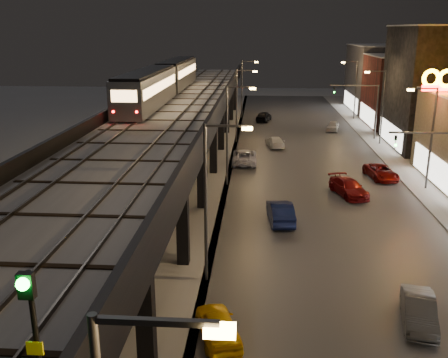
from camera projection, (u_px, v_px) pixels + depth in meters
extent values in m
cube|color=#46474D|center=(313.00, 175.00, 48.78)|extent=(17.00, 120.00, 0.06)
cube|color=#9FA1A8|center=(418.00, 176.00, 48.09)|extent=(4.00, 120.00, 0.14)
cube|color=#9FA1A8|center=(177.00, 172.00, 49.69)|extent=(11.00, 120.00, 0.06)
cube|color=black|center=(170.00, 120.00, 45.16)|extent=(9.00, 100.00, 1.00)
cube|color=black|center=(146.00, 315.00, 20.03)|extent=(0.70, 0.70, 5.30)
cube|color=black|center=(50.00, 256.00, 19.56)|extent=(8.00, 0.60, 0.50)
cube|color=black|center=(61.00, 220.00, 30.08)|extent=(0.70, 0.70, 5.30)
cube|color=black|center=(183.00, 223.00, 29.58)|extent=(0.70, 0.70, 5.30)
cube|color=black|center=(119.00, 181.00, 29.11)|extent=(8.00, 0.60, 0.50)
cube|color=black|center=(109.00, 174.00, 39.63)|extent=(0.70, 0.70, 5.30)
cube|color=black|center=(202.00, 176.00, 39.13)|extent=(0.70, 0.70, 5.30)
cube|color=black|center=(154.00, 144.00, 38.66)|extent=(8.00, 0.60, 0.50)
cube|color=black|center=(139.00, 146.00, 49.18)|extent=(0.70, 0.70, 5.30)
cube|color=black|center=(213.00, 147.00, 48.68)|extent=(0.70, 0.70, 5.30)
cube|color=black|center=(175.00, 121.00, 48.21)|extent=(8.00, 0.60, 0.50)
cube|color=black|center=(159.00, 127.00, 58.73)|extent=(0.70, 0.70, 5.30)
cube|color=black|center=(221.00, 128.00, 58.23)|extent=(0.70, 0.70, 5.30)
cube|color=black|center=(189.00, 106.00, 57.76)|extent=(8.00, 0.60, 0.50)
cube|color=black|center=(173.00, 113.00, 68.29)|extent=(0.70, 0.70, 5.30)
cube|color=black|center=(227.00, 114.00, 67.79)|extent=(0.70, 0.70, 5.30)
cube|color=black|center=(199.00, 95.00, 67.32)|extent=(8.00, 0.60, 0.50)
cube|color=black|center=(184.00, 103.00, 77.84)|extent=(0.70, 0.70, 5.30)
cube|color=black|center=(231.00, 103.00, 77.34)|extent=(0.70, 0.70, 5.30)
cube|color=black|center=(207.00, 87.00, 76.87)|extent=(8.00, 0.60, 0.50)
cube|color=black|center=(192.00, 95.00, 87.39)|extent=(0.70, 0.70, 5.30)
cube|color=black|center=(234.00, 95.00, 86.89)|extent=(0.70, 0.70, 5.30)
cube|color=black|center=(213.00, 80.00, 86.42)|extent=(8.00, 0.60, 0.50)
cube|color=#B2B7C1|center=(169.00, 113.00, 44.99)|extent=(8.40, 100.00, 0.16)
cube|color=#332D28|center=(134.00, 111.00, 45.16)|extent=(0.08, 98.00, 0.16)
cube|color=#332D28|center=(150.00, 111.00, 45.07)|extent=(0.08, 98.00, 0.16)
cube|color=#332D28|center=(183.00, 112.00, 44.86)|extent=(0.08, 98.00, 0.16)
cube|color=#332D28|center=(199.00, 112.00, 44.76)|extent=(0.08, 98.00, 0.16)
cube|color=black|center=(8.00, 258.00, 16.31)|extent=(7.80, 0.24, 0.06)
cube|color=black|center=(131.00, 147.00, 31.59)|extent=(7.80, 0.24, 0.06)
cube|color=black|center=(173.00, 109.00, 46.87)|extent=(7.80, 0.24, 0.06)
cube|color=black|center=(195.00, 89.00, 62.15)|extent=(7.80, 0.24, 0.06)
cube|color=black|center=(208.00, 77.00, 77.44)|extent=(7.80, 0.24, 0.06)
cube|color=black|center=(217.00, 109.00, 44.56)|extent=(0.30, 100.00, 1.10)
cube|color=black|center=(122.00, 108.00, 45.15)|extent=(0.30, 100.00, 1.10)
cube|color=beige|center=(435.00, 169.00, 44.75)|extent=(0.10, 12.00, 2.40)
cube|color=black|center=(448.00, 89.00, 58.07)|extent=(12.00, 13.00, 14.00)
cube|color=beige|center=(390.00, 134.00, 60.04)|extent=(0.10, 10.40, 2.40)
cube|color=maroon|center=(411.00, 92.00, 72.02)|extent=(12.00, 12.00, 10.00)
cube|color=beige|center=(367.00, 115.00, 73.41)|extent=(0.10, 9.60, 2.40)
cube|color=#B2B7C1|center=(415.00, 56.00, 70.55)|extent=(12.20, 12.20, 0.16)
cube|color=#434347|center=(388.00, 79.00, 85.25)|extent=(12.00, 16.00, 11.00)
cube|color=beige|center=(350.00, 101.00, 86.78)|extent=(0.10, 12.80, 2.40)
cube|color=#B2B7C1|center=(391.00, 45.00, 83.64)|extent=(12.20, 16.20, 0.16)
cube|color=#38383A|center=(155.00, 322.00, 8.49)|extent=(2.20, 0.12, 0.12)
cube|color=#F6BA58|center=(220.00, 331.00, 8.45)|extent=(0.55, 0.28, 0.18)
cylinder|color=#38383A|center=(206.00, 206.00, 27.03)|extent=(0.18, 0.18, 9.00)
cube|color=#38383A|center=(226.00, 126.00, 25.69)|extent=(2.20, 0.12, 0.12)
cube|color=#F6BA58|center=(247.00, 128.00, 25.65)|extent=(0.55, 0.28, 0.18)
cylinder|color=#38383A|center=(227.00, 137.00, 44.22)|extent=(0.18, 0.18, 9.00)
cube|color=#38383A|center=(240.00, 87.00, 42.88)|extent=(2.20, 0.12, 0.12)
cube|color=#F6BA58|center=(253.00, 89.00, 42.84)|extent=(0.55, 0.28, 0.18)
cylinder|color=#38383A|center=(431.00, 140.00, 43.03)|extent=(0.18, 0.18, 9.00)
cube|color=#38383A|center=(424.00, 89.00, 41.83)|extent=(2.20, 0.12, 0.12)
cube|color=#F6BA58|center=(411.00, 90.00, 41.94)|extent=(0.55, 0.28, 0.18)
cylinder|color=#38383A|center=(236.00, 107.00, 61.41)|extent=(0.18, 0.18, 9.00)
cube|color=#38383A|center=(246.00, 70.00, 60.07)|extent=(2.20, 0.12, 0.12)
cube|color=#F6BA58|center=(255.00, 72.00, 60.03)|extent=(0.55, 0.28, 0.18)
cylinder|color=#38383A|center=(383.00, 108.00, 60.22)|extent=(0.18, 0.18, 9.00)
cube|color=#38383A|center=(377.00, 71.00, 59.02)|extent=(2.20, 0.12, 0.12)
cube|color=#F6BA58|center=(367.00, 72.00, 59.13)|extent=(0.55, 0.28, 0.18)
cylinder|color=#38383A|center=(242.00, 90.00, 78.61)|extent=(0.18, 0.18, 9.00)
cube|color=#38383A|center=(249.00, 61.00, 77.26)|extent=(2.20, 0.12, 0.12)
cube|color=#F6BA58|center=(256.00, 62.00, 77.22)|extent=(0.55, 0.28, 0.18)
cylinder|color=#38383A|center=(356.00, 91.00, 77.41)|extent=(0.18, 0.18, 9.00)
cube|color=#38383A|center=(351.00, 62.00, 76.22)|extent=(2.20, 0.12, 0.12)
cube|color=#F6BA58|center=(343.00, 62.00, 76.33)|extent=(0.55, 0.28, 0.18)
cube|color=#38383A|center=(434.00, 133.00, 33.94)|extent=(6.00, 0.12, 0.12)
imported|color=black|center=(396.00, 140.00, 34.25)|extent=(0.20, 0.16, 1.00)
sphere|color=#0CFF26|center=(396.00, 144.00, 34.18)|extent=(0.18, 0.18, 0.18)
cylinder|color=#38383A|center=(376.00, 113.00, 63.37)|extent=(0.20, 0.20, 7.00)
cube|color=#38383A|center=(355.00, 85.00, 62.59)|extent=(6.00, 0.12, 0.12)
imported|color=black|center=(334.00, 89.00, 62.91)|extent=(0.20, 0.16, 1.00)
sphere|color=#0CFF26|center=(334.00, 91.00, 62.84)|extent=(0.18, 0.18, 0.18)
cube|color=gray|center=(147.00, 90.00, 47.04)|extent=(2.73, 16.49, 3.11)
cube|color=black|center=(146.00, 72.00, 46.56)|extent=(2.45, 16.02, 0.24)
cube|color=#FFC073|center=(133.00, 85.00, 47.01)|extent=(0.05, 15.08, 0.85)
cube|color=#FFC073|center=(161.00, 86.00, 46.82)|extent=(0.05, 15.08, 0.85)
cube|color=gray|center=(177.00, 74.00, 64.03)|extent=(2.73, 16.49, 3.11)
cube|color=black|center=(177.00, 60.00, 63.55)|extent=(2.45, 16.02, 0.24)
cube|color=#FFC073|center=(167.00, 70.00, 64.00)|extent=(0.05, 15.08, 0.85)
cube|color=#FFC073|center=(188.00, 71.00, 63.82)|extent=(0.05, 15.08, 0.85)
cube|color=#FFC073|center=(124.00, 96.00, 39.02)|extent=(2.07, 0.05, 0.94)
sphere|color=#FF0C0C|center=(113.00, 112.00, 39.42)|extent=(0.19, 0.19, 0.19)
sphere|color=#FF0C0C|center=(137.00, 112.00, 39.29)|extent=(0.19, 0.19, 0.19)
cylinder|color=black|center=(36.00, 337.00, 9.57)|extent=(0.11, 0.11, 2.80)
cube|color=black|center=(26.00, 286.00, 9.12)|extent=(0.30, 0.17, 0.51)
sphere|color=#0CFF26|center=(23.00, 284.00, 8.98)|extent=(0.24, 0.24, 0.24)
cube|color=#FFF600|center=(35.00, 348.00, 9.53)|extent=(0.33, 0.04, 0.28)
imported|color=#EEB301|center=(218.00, 327.00, 22.71)|extent=(2.72, 4.31, 1.37)
imported|color=#101948|center=(280.00, 213.00, 36.58)|extent=(2.07, 4.82, 1.54)
imported|color=silver|center=(244.00, 157.00, 52.56)|extent=(2.58, 5.46, 1.51)
imported|color=white|center=(275.00, 142.00, 59.98)|extent=(2.49, 4.59, 1.26)
imported|color=black|center=(264.00, 117.00, 76.77)|extent=(2.71, 4.70, 1.51)
imported|color=#3D3F44|center=(419.00, 312.00, 23.89)|extent=(2.20, 4.35, 1.37)
imported|color=#670A08|center=(381.00, 173.00, 47.18)|extent=(2.91, 5.01, 1.31)
imported|color=maroon|center=(349.00, 188.00, 42.44)|extent=(3.33, 5.21, 1.40)
imported|color=silver|center=(333.00, 126.00, 69.71)|extent=(2.44, 4.12, 1.31)
cylinder|color=#38383A|center=(432.00, 137.00, 45.83)|extent=(0.24, 0.24, 8.33)
cube|color=#FF0C0C|center=(438.00, 88.00, 44.54)|extent=(2.91, 0.25, 0.52)
torus|color=#FFB000|center=(431.00, 78.00, 44.35)|extent=(1.72, 0.63, 1.69)
torus|color=#FFB000|center=(447.00, 79.00, 44.26)|extent=(1.72, 0.63, 1.69)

